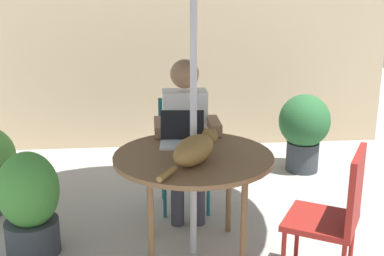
{
  "coord_description": "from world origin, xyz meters",
  "views": [
    {
      "loc": [
        -0.29,
        -3.06,
        1.8
      ],
      "look_at": [
        0.0,
        0.1,
        0.86
      ],
      "focal_mm": 47.47,
      "sensor_mm": 36.0,
      "label": 1
    }
  ],
  "objects_px": {
    "laptop": "(182,134)",
    "cat": "(196,149)",
    "potted_plant_by_chair": "(29,203)",
    "potted_plant_corner": "(304,127)",
    "patio_table": "(193,163)",
    "chair_occupied": "(184,145)",
    "person_seated": "(185,130)",
    "chair_empty": "(337,210)"
  },
  "relations": [
    {
      "from": "laptop",
      "to": "cat",
      "type": "distance_m",
      "value": 0.39
    },
    {
      "from": "potted_plant_by_chair",
      "to": "potted_plant_corner",
      "type": "xyz_separation_m",
      "value": [
        2.27,
        1.35,
        0.06
      ]
    },
    {
      "from": "patio_table",
      "to": "potted_plant_by_chair",
      "type": "relative_size",
      "value": 1.43
    },
    {
      "from": "chair_occupied",
      "to": "person_seated",
      "type": "relative_size",
      "value": 0.72
    },
    {
      "from": "patio_table",
      "to": "potted_plant_by_chair",
      "type": "height_order",
      "value": "potted_plant_by_chair"
    },
    {
      "from": "person_seated",
      "to": "potted_plant_by_chair",
      "type": "relative_size",
      "value": 1.68
    },
    {
      "from": "laptop",
      "to": "potted_plant_corner",
      "type": "relative_size",
      "value": 0.42
    },
    {
      "from": "potted_plant_by_chair",
      "to": "person_seated",
      "type": "bearing_deg",
      "value": 27.02
    },
    {
      "from": "laptop",
      "to": "potted_plant_corner",
      "type": "height_order",
      "value": "laptop"
    },
    {
      "from": "person_seated",
      "to": "potted_plant_by_chair",
      "type": "distance_m",
      "value": 1.25
    },
    {
      "from": "person_seated",
      "to": "cat",
      "type": "height_order",
      "value": "person_seated"
    },
    {
      "from": "patio_table",
      "to": "person_seated",
      "type": "xyz_separation_m",
      "value": [
        0.0,
        0.65,
        0.03
      ]
    },
    {
      "from": "potted_plant_corner",
      "to": "chair_empty",
      "type": "bearing_deg",
      "value": -101.89
    },
    {
      "from": "potted_plant_by_chair",
      "to": "laptop",
      "type": "bearing_deg",
      "value": 8.44
    },
    {
      "from": "person_seated",
      "to": "chair_empty",
      "type": "bearing_deg",
      "value": -54.58
    },
    {
      "from": "potted_plant_corner",
      "to": "cat",
      "type": "bearing_deg",
      "value": -127.07
    },
    {
      "from": "person_seated",
      "to": "laptop",
      "type": "bearing_deg",
      "value": -97.58
    },
    {
      "from": "chair_empty",
      "to": "person_seated",
      "type": "distance_m",
      "value": 1.38
    },
    {
      "from": "potted_plant_by_chair",
      "to": "potted_plant_corner",
      "type": "relative_size",
      "value": 0.96
    },
    {
      "from": "chair_occupied",
      "to": "chair_empty",
      "type": "bearing_deg",
      "value": -58.06
    },
    {
      "from": "chair_empty",
      "to": "potted_plant_by_chair",
      "type": "bearing_deg",
      "value": 163.28
    },
    {
      "from": "potted_plant_by_chair",
      "to": "chair_empty",
      "type": "bearing_deg",
      "value": -16.72
    },
    {
      "from": "cat",
      "to": "potted_plant_corner",
      "type": "relative_size",
      "value": 0.74
    },
    {
      "from": "potted_plant_by_chair",
      "to": "chair_occupied",
      "type": "bearing_deg",
      "value": 33.22
    },
    {
      "from": "cat",
      "to": "person_seated",
      "type": "bearing_deg",
      "value": 90.07
    },
    {
      "from": "chair_occupied",
      "to": "potted_plant_corner",
      "type": "distance_m",
      "value": 1.36
    },
    {
      "from": "cat",
      "to": "potted_plant_corner",
      "type": "bearing_deg",
      "value": 52.93
    },
    {
      "from": "chair_empty",
      "to": "potted_plant_corner",
      "type": "distance_m",
      "value": 1.95
    },
    {
      "from": "laptop",
      "to": "potted_plant_by_chair",
      "type": "distance_m",
      "value": 1.11
    },
    {
      "from": "chair_occupied",
      "to": "cat",
      "type": "bearing_deg",
      "value": -89.94
    },
    {
      "from": "laptop",
      "to": "potted_plant_by_chair",
      "type": "xyz_separation_m",
      "value": [
        -1.03,
        -0.15,
        -0.4
      ]
    },
    {
      "from": "cat",
      "to": "chair_empty",
      "type": "bearing_deg",
      "value": -22.59
    },
    {
      "from": "patio_table",
      "to": "chair_occupied",
      "type": "distance_m",
      "value": 0.82
    },
    {
      "from": "patio_table",
      "to": "potted_plant_by_chair",
      "type": "bearing_deg",
      "value": 174.71
    },
    {
      "from": "chair_empty",
      "to": "potted_plant_corner",
      "type": "xyz_separation_m",
      "value": [
        0.4,
        1.91,
        -0.07
      ]
    },
    {
      "from": "chair_empty",
      "to": "person_seated",
      "type": "xyz_separation_m",
      "value": [
        -0.79,
        1.11,
        0.17
      ]
    },
    {
      "from": "person_seated",
      "to": "potted_plant_by_chair",
      "type": "xyz_separation_m",
      "value": [
        -1.08,
        -0.55,
        -0.31
      ]
    },
    {
      "from": "potted_plant_corner",
      "to": "person_seated",
      "type": "bearing_deg",
      "value": -146.37
    },
    {
      "from": "chair_occupied",
      "to": "potted_plant_by_chair",
      "type": "distance_m",
      "value": 1.3
    },
    {
      "from": "potted_plant_corner",
      "to": "chair_occupied",
      "type": "bearing_deg",
      "value": -151.9
    },
    {
      "from": "person_seated",
      "to": "laptop",
      "type": "relative_size",
      "value": 3.81
    },
    {
      "from": "person_seated",
      "to": "potted_plant_corner",
      "type": "relative_size",
      "value": 1.61
    }
  ]
}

